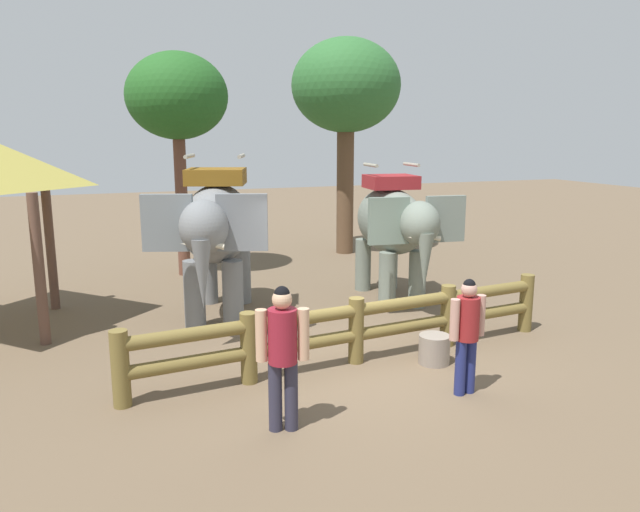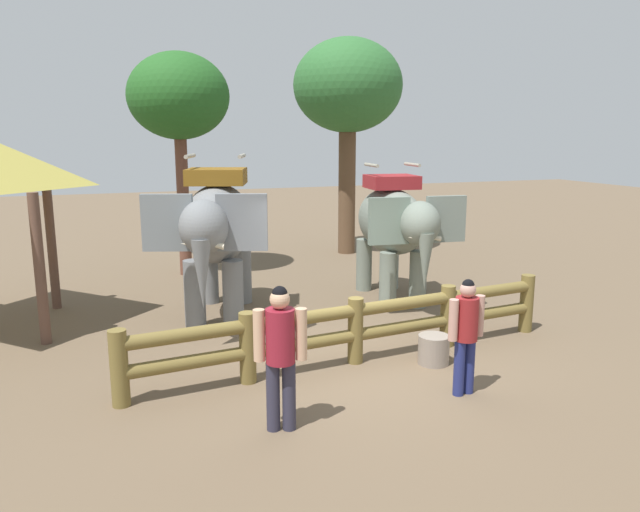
# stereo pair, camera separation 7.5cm
# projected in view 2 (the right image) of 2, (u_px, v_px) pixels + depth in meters

# --- Properties ---
(ground_plane) EXTENTS (60.00, 60.00, 0.00)m
(ground_plane) POSITION_uv_depth(u_px,v_px,m) (354.00, 362.00, 9.60)
(ground_plane) COLOR brown
(log_fence) EXTENTS (7.29, 0.99, 1.05)m
(log_fence) POSITION_uv_depth(u_px,v_px,m) (356.00, 326.00, 9.45)
(log_fence) COLOR brown
(log_fence) RESTS_ON ground
(elephant_near_left) EXTENTS (2.57, 3.77, 3.16)m
(elephant_near_left) POSITION_uv_depth(u_px,v_px,m) (217.00, 228.00, 11.53)
(elephant_near_left) COLOR slate
(elephant_near_left) RESTS_ON ground
(elephant_center) EXTENTS (1.95, 3.45, 2.93)m
(elephant_center) POSITION_uv_depth(u_px,v_px,m) (394.00, 225.00, 12.77)
(elephant_center) COLOR slate
(elephant_center) RESTS_ON ground
(tourist_woman_in_black) EXTENTS (0.58, 0.35, 1.64)m
(tourist_woman_in_black) POSITION_uv_depth(u_px,v_px,m) (466.00, 329.00, 8.24)
(tourist_woman_in_black) COLOR navy
(tourist_woman_in_black) RESTS_ON ground
(tourist_man_in_blue) EXTENTS (0.62, 0.43, 1.81)m
(tourist_man_in_blue) POSITION_uv_depth(u_px,v_px,m) (280.00, 348.00, 7.21)
(tourist_man_in_blue) COLOR #2D2B3D
(tourist_man_in_blue) RESTS_ON ground
(tree_far_left) EXTENTS (3.14, 3.14, 6.22)m
(tree_far_left) POSITION_uv_depth(u_px,v_px,m) (348.00, 89.00, 17.38)
(tree_far_left) COLOR brown
(tree_far_left) RESTS_ON ground
(tree_back_center) EXTENTS (2.46, 2.46, 5.47)m
(tree_back_center) POSITION_uv_depth(u_px,v_px,m) (179.00, 99.00, 14.68)
(tree_back_center) COLOR brown
(tree_back_center) RESTS_ON ground
(feed_bucket) EXTENTS (0.49, 0.49, 0.46)m
(feed_bucket) POSITION_uv_depth(u_px,v_px,m) (434.00, 349.00, 9.49)
(feed_bucket) COLOR gray
(feed_bucket) RESTS_ON ground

